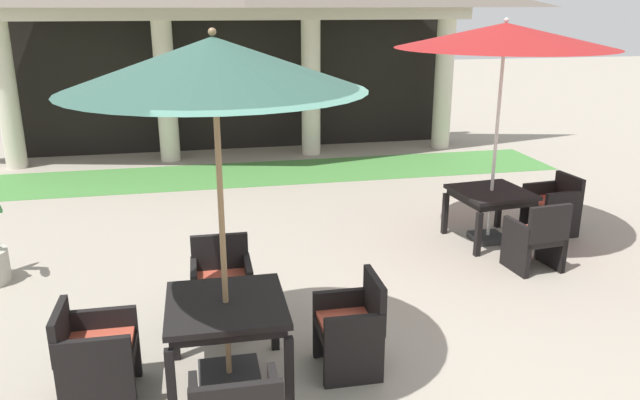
{
  "coord_description": "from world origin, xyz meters",
  "views": [
    {
      "loc": [
        -1.02,
        -4.68,
        3.08
      ],
      "look_at": [
        0.37,
        1.98,
        0.93
      ],
      "focal_mm": 34.86,
      "sensor_mm": 36.0,
      "label": 1
    }
  ],
  "objects_px": {
    "patio_umbrella_near_foreground": "(214,69)",
    "patio_table_near_foreground": "(226,313)",
    "patio_chair_near_foreground_east": "(352,328)",
    "patio_chair_near_foreground_north": "(222,285)",
    "patio_chair_near_foreground_west": "(95,354)",
    "patio_chair_mid_left_east": "(553,206)",
    "patio_chair_mid_left_south": "(537,239)",
    "patio_umbrella_mid_left": "(505,37)",
    "patio_table_mid_left": "(491,197)"
  },
  "relations": [
    {
      "from": "patio_umbrella_near_foreground",
      "to": "patio_table_near_foreground",
      "type": "bearing_deg",
      "value": 90.0
    },
    {
      "from": "patio_chair_near_foreground_east",
      "to": "patio_chair_near_foreground_north",
      "type": "relative_size",
      "value": 1.0
    },
    {
      "from": "patio_umbrella_near_foreground",
      "to": "patio_chair_near_foreground_north",
      "type": "distance_m",
      "value": 2.46
    },
    {
      "from": "patio_chair_near_foreground_north",
      "to": "patio_chair_near_foreground_west",
      "type": "bearing_deg",
      "value": 45.11
    },
    {
      "from": "patio_chair_near_foreground_north",
      "to": "patio_chair_mid_left_east",
      "type": "bearing_deg",
      "value": -159.72
    },
    {
      "from": "patio_umbrella_near_foreground",
      "to": "patio_chair_mid_left_east",
      "type": "xyz_separation_m",
      "value": [
        4.69,
        2.73,
        -2.23
      ]
    },
    {
      "from": "patio_chair_near_foreground_north",
      "to": "patio_chair_mid_left_south",
      "type": "height_order",
      "value": "patio_chair_mid_left_south"
    },
    {
      "from": "patio_chair_near_foreground_north",
      "to": "patio_umbrella_mid_left",
      "type": "xyz_separation_m",
      "value": [
        3.67,
        1.56,
        2.28
      ]
    },
    {
      "from": "patio_table_near_foreground",
      "to": "patio_chair_mid_left_east",
      "type": "bearing_deg",
      "value": 30.22
    },
    {
      "from": "patio_chair_near_foreground_east",
      "to": "patio_umbrella_near_foreground",
      "type": "bearing_deg",
      "value": 90.0
    },
    {
      "from": "patio_chair_mid_left_east",
      "to": "patio_umbrella_mid_left",
      "type": "bearing_deg",
      "value": 90.0
    },
    {
      "from": "patio_chair_near_foreground_north",
      "to": "patio_table_mid_left",
      "type": "distance_m",
      "value": 3.99
    },
    {
      "from": "patio_chair_near_foreground_east",
      "to": "patio_chair_near_foreground_west",
      "type": "height_order",
      "value": "patio_chair_near_foreground_east"
    },
    {
      "from": "patio_chair_near_foreground_north",
      "to": "patio_chair_mid_left_south",
      "type": "distance_m",
      "value": 3.81
    },
    {
      "from": "patio_chair_near_foreground_west",
      "to": "patio_table_near_foreground",
      "type": "bearing_deg",
      "value": 90.0
    },
    {
      "from": "patio_chair_near_foreground_north",
      "to": "patio_chair_mid_left_east",
      "type": "relative_size",
      "value": 1.06
    },
    {
      "from": "patio_table_mid_left",
      "to": "patio_chair_mid_left_east",
      "type": "relative_size",
      "value": 1.25
    },
    {
      "from": "patio_chair_near_foreground_west",
      "to": "patio_chair_mid_left_south",
      "type": "relative_size",
      "value": 0.92
    },
    {
      "from": "patio_table_near_foreground",
      "to": "patio_chair_near_foreground_north",
      "type": "bearing_deg",
      "value": 89.31
    },
    {
      "from": "patio_chair_near_foreground_west",
      "to": "patio_table_mid_left",
      "type": "bearing_deg",
      "value": 119.54
    },
    {
      "from": "patio_umbrella_near_foreground",
      "to": "patio_table_mid_left",
      "type": "height_order",
      "value": "patio_umbrella_near_foreground"
    },
    {
      "from": "patio_chair_near_foreground_east",
      "to": "patio_table_mid_left",
      "type": "relative_size",
      "value": 0.85
    },
    {
      "from": "patio_chair_near_foreground_west",
      "to": "patio_umbrella_mid_left",
      "type": "bearing_deg",
      "value": 119.54
    },
    {
      "from": "patio_chair_mid_left_east",
      "to": "patio_table_near_foreground",
      "type": "bearing_deg",
      "value": 114.29
    },
    {
      "from": "patio_chair_near_foreground_west",
      "to": "patio_chair_mid_left_east",
      "type": "distance_m",
      "value": 6.36
    },
    {
      "from": "patio_chair_near_foreground_west",
      "to": "patio_chair_mid_left_south",
      "type": "distance_m",
      "value": 5.11
    },
    {
      "from": "patio_umbrella_near_foreground",
      "to": "patio_chair_mid_left_south",
      "type": "xyz_separation_m",
      "value": [
        3.79,
        1.61,
        -2.23
      ]
    },
    {
      "from": "patio_table_near_foreground",
      "to": "patio_chair_near_foreground_west",
      "type": "height_order",
      "value": "patio_chair_near_foreground_west"
    },
    {
      "from": "patio_chair_near_foreground_north",
      "to": "patio_table_mid_left",
      "type": "height_order",
      "value": "patio_chair_near_foreground_north"
    },
    {
      "from": "patio_table_near_foreground",
      "to": "patio_chair_near_foreground_north",
      "type": "xyz_separation_m",
      "value": [
        0.01,
        1.07,
        -0.24
      ]
    },
    {
      "from": "patio_chair_near_foreground_east",
      "to": "patio_chair_mid_left_south",
      "type": "xyz_separation_m",
      "value": [
        2.72,
        1.63,
        0.0
      ]
    },
    {
      "from": "patio_table_mid_left",
      "to": "patio_chair_mid_left_south",
      "type": "xyz_separation_m",
      "value": [
        0.11,
        -1.01,
        -0.22
      ]
    },
    {
      "from": "patio_chair_near_foreground_east",
      "to": "patio_table_mid_left",
      "type": "xyz_separation_m",
      "value": [
        2.61,
        2.64,
        0.22
      ]
    },
    {
      "from": "patio_chair_near_foreground_north",
      "to": "patio_chair_mid_left_south",
      "type": "relative_size",
      "value": 1.0
    },
    {
      "from": "patio_table_near_foreground",
      "to": "patio_chair_near_foreground_east",
      "type": "bearing_deg",
      "value": -0.69
    },
    {
      "from": "patio_table_near_foreground",
      "to": "patio_chair_near_foreground_east",
      "type": "distance_m",
      "value": 1.1
    },
    {
      "from": "patio_umbrella_near_foreground",
      "to": "patio_chair_near_foreground_north",
      "type": "relative_size",
      "value": 3.35
    },
    {
      "from": "patio_chair_mid_left_south",
      "to": "patio_chair_near_foreground_east",
      "type": "bearing_deg",
      "value": -155.03
    },
    {
      "from": "patio_chair_near_foreground_north",
      "to": "patio_umbrella_mid_left",
      "type": "distance_m",
      "value": 4.59
    },
    {
      "from": "patio_umbrella_mid_left",
      "to": "patio_chair_mid_left_east",
      "type": "relative_size",
      "value": 3.56
    },
    {
      "from": "patio_umbrella_near_foreground",
      "to": "patio_umbrella_mid_left",
      "type": "height_order",
      "value": "patio_umbrella_mid_left"
    },
    {
      "from": "patio_umbrella_mid_left",
      "to": "patio_chair_mid_left_south",
      "type": "xyz_separation_m",
      "value": [
        0.11,
        -1.01,
        -2.29
      ]
    },
    {
      "from": "patio_umbrella_near_foreground",
      "to": "patio_table_mid_left",
      "type": "bearing_deg",
      "value": 35.51
    },
    {
      "from": "patio_chair_near_foreground_east",
      "to": "patio_chair_near_foreground_west",
      "type": "distance_m",
      "value": 2.13
    },
    {
      "from": "patio_chair_mid_left_east",
      "to": "patio_chair_near_foreground_west",
      "type": "bearing_deg",
      "value": 109.37
    },
    {
      "from": "patio_chair_near_foreground_north",
      "to": "patio_table_mid_left",
      "type": "bearing_deg",
      "value": -156.28
    },
    {
      "from": "patio_chair_mid_left_east",
      "to": "patio_chair_mid_left_south",
      "type": "distance_m",
      "value": 1.44
    },
    {
      "from": "patio_table_mid_left",
      "to": "patio_chair_mid_left_east",
      "type": "distance_m",
      "value": 1.04
    },
    {
      "from": "patio_table_mid_left",
      "to": "patio_chair_mid_left_south",
      "type": "relative_size",
      "value": 1.17
    },
    {
      "from": "patio_table_near_foreground",
      "to": "patio_umbrella_near_foreground",
      "type": "distance_m",
      "value": 1.98
    }
  ]
}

